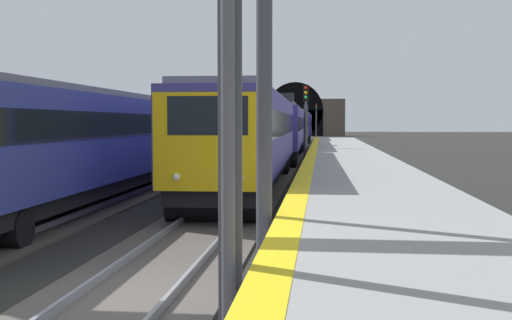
{
  "coord_description": "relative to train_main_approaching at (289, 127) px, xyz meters",
  "views": [
    {
      "loc": [
        -8.72,
        -2.95,
        2.72
      ],
      "look_at": [
        13.9,
        -0.48,
        1.29
      ],
      "focal_mm": 42.74,
      "sensor_mm": 36.0,
      "label": 1
    }
  ],
  "objects": [
    {
      "name": "tunnel_portal",
      "position": [
        64.92,
        2.3,
        1.38
      ],
      "size": [
        2.75,
        19.14,
        10.72
      ],
      "color": "#51473D",
      "rests_on": "ground_plane"
    },
    {
      "name": "train_main_approaching",
      "position": [
        0.0,
        0.0,
        0.0
      ],
      "size": [
        78.26,
        3.16,
        4.78
      ],
      "rotation": [
        0.0,
        0.0,
        3.16
      ],
      "color": "navy",
      "rests_on": "ground_plane"
    },
    {
      "name": "ground_plane",
      "position": [
        -45.22,
        0.0,
        -2.22
      ],
      "size": [
        320.0,
        320.0,
        0.0
      ],
      "primitive_type": "plane",
      "color": "black"
    },
    {
      "name": "track_main_line",
      "position": [
        -45.22,
        0.0,
        -2.18
      ],
      "size": [
        160.0,
        2.96,
        0.21
      ],
      "color": "#4C4742",
      "rests_on": "ground_plane"
    },
    {
      "name": "platform_right_edge_strip",
      "position": [
        -45.22,
        -2.39,
        -1.15
      ],
      "size": [
        112.0,
        0.5,
        0.01
      ],
      "primitive_type": "cube",
      "color": "yellow",
      "rests_on": "platform_right"
    },
    {
      "name": "railway_signal_mid",
      "position": [
        -14.73,
        -1.89,
        0.86
      ],
      "size": [
        0.39,
        0.38,
        5.08
      ],
      "rotation": [
        0.0,
        0.0,
        3.14
      ],
      "color": "#4C4C54",
      "rests_on": "ground_plane"
    },
    {
      "name": "train_adjacent_platform",
      "position": [
        -14.41,
        4.6,
        -0.08
      ],
      "size": [
        60.59,
        2.79,
        4.62
      ],
      "rotation": [
        0.0,
        0.0,
        3.14
      ],
      "color": "navy",
      "rests_on": "ground_plane"
    },
    {
      "name": "railway_signal_near",
      "position": [
        -47.11,
        -1.89,
        0.9
      ],
      "size": [
        0.39,
        0.38,
        5.35
      ],
      "rotation": [
        0.0,
        0.0,
        3.14
      ],
      "color": "#4C4C54",
      "rests_on": "ground_plane"
    },
    {
      "name": "platform_right",
      "position": [
        -45.22,
        -4.21,
        -1.69
      ],
      "size": [
        112.0,
        4.12,
        1.07
      ],
      "primitive_type": "cube",
      "color": "gray",
      "rests_on": "ground_plane"
    },
    {
      "name": "railway_signal_far",
      "position": [
        51.57,
        -1.89,
        1.28
      ],
      "size": [
        0.39,
        0.38,
        5.84
      ],
      "rotation": [
        0.0,
        0.0,
        3.14
      ],
      "color": "#38383D",
      "rests_on": "ground_plane"
    }
  ]
}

